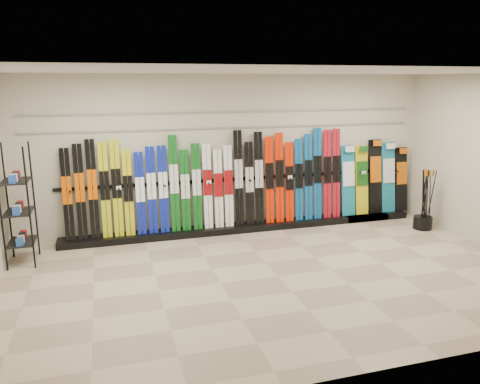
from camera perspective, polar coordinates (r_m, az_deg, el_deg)
name	(u,v)px	position (r m, az deg, el deg)	size (l,w,h in m)	color
floor	(278,276)	(7.19, 4.62, -10.20)	(8.00, 8.00, 0.00)	tan
back_wall	(233,154)	(9.06, -0.89, 4.70)	(8.00, 8.00, 0.00)	beige
ceiling	(282,71)	(6.59, 5.12, 14.46)	(8.00, 8.00, 0.00)	silver
ski_rack_base	(247,227)	(9.25, 0.86, -4.29)	(8.00, 0.40, 0.12)	black
skis	(214,184)	(8.88, -3.15, 0.96)	(5.38, 0.20, 1.84)	black
snowboards	(375,179)	(10.31, 16.10, 1.56)	(1.57, 0.24, 1.55)	#14728C
accessory_rack	(18,205)	(8.17, -25.44, -1.44)	(0.40, 0.60, 1.93)	black
pole_bin	(423,223)	(9.99, 21.37, -3.50)	(0.36, 0.36, 0.25)	black
ski_poles	(426,199)	(9.84, 21.68, -0.86)	(0.25, 0.20, 1.18)	black
slatwall_rail_0	(233,128)	(8.98, -0.87, 7.84)	(7.60, 0.02, 0.03)	gray
slatwall_rail_1	(233,112)	(8.96, -0.87, 9.75)	(7.60, 0.02, 0.03)	gray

